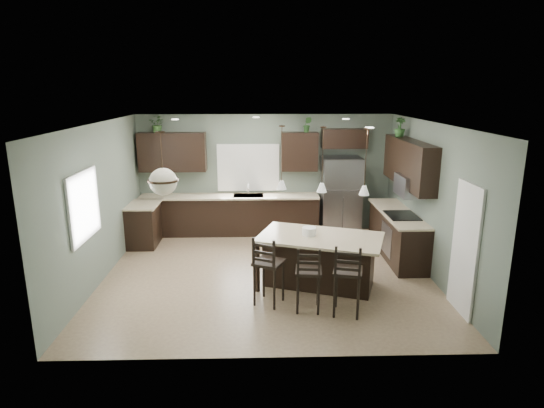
% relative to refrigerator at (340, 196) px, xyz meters
% --- Properties ---
extents(ground, '(6.00, 6.00, 0.00)m').
position_rel_refrigerator_xyz_m(ground, '(-1.76, -2.32, -0.93)').
color(ground, '#9E8466').
rests_on(ground, ground).
extents(pantry_door, '(0.04, 0.82, 2.04)m').
position_rel_refrigerator_xyz_m(pantry_door, '(1.22, -3.87, 0.09)').
color(pantry_door, white).
rests_on(pantry_door, ground).
extents(window_back, '(1.35, 0.02, 1.00)m').
position_rel_refrigerator_xyz_m(window_back, '(-2.16, 0.41, 0.62)').
color(window_back, white).
rests_on(window_back, room_shell).
extents(window_left, '(0.02, 1.10, 1.00)m').
position_rel_refrigerator_xyz_m(window_left, '(-4.74, -3.12, 0.62)').
color(window_left, white).
rests_on(window_left, room_shell).
extents(left_return_cabs, '(0.60, 0.90, 0.90)m').
position_rel_refrigerator_xyz_m(left_return_cabs, '(-4.46, -0.62, -0.48)').
color(left_return_cabs, black).
rests_on(left_return_cabs, ground).
extents(left_return_countertop, '(0.66, 0.96, 0.04)m').
position_rel_refrigerator_xyz_m(left_return_countertop, '(-4.44, -0.62, -0.01)').
color(left_return_countertop, beige).
rests_on(left_return_countertop, left_return_cabs).
extents(back_lower_cabs, '(4.20, 0.60, 0.90)m').
position_rel_refrigerator_xyz_m(back_lower_cabs, '(-2.61, 0.13, -0.48)').
color(back_lower_cabs, black).
rests_on(back_lower_cabs, ground).
extents(back_countertop, '(4.20, 0.66, 0.04)m').
position_rel_refrigerator_xyz_m(back_countertop, '(-2.61, 0.11, -0.01)').
color(back_countertop, beige).
rests_on(back_countertop, back_lower_cabs).
extents(sink_inset, '(0.70, 0.45, 0.01)m').
position_rel_refrigerator_xyz_m(sink_inset, '(-2.16, 0.11, 0.01)').
color(sink_inset, gray).
rests_on(sink_inset, back_countertop).
extents(faucet, '(0.02, 0.02, 0.28)m').
position_rel_refrigerator_xyz_m(faucet, '(-2.16, 0.08, 0.16)').
color(faucet, silver).
rests_on(faucet, back_countertop).
extents(back_upper_left, '(1.55, 0.34, 0.90)m').
position_rel_refrigerator_xyz_m(back_upper_left, '(-3.91, 0.26, 1.02)').
color(back_upper_left, black).
rests_on(back_upper_left, room_shell).
extents(back_upper_right, '(0.85, 0.34, 0.90)m').
position_rel_refrigerator_xyz_m(back_upper_right, '(-0.96, 0.26, 1.02)').
color(back_upper_right, black).
rests_on(back_upper_right, room_shell).
extents(fridge_header, '(1.05, 0.34, 0.45)m').
position_rel_refrigerator_xyz_m(fridge_header, '(0.09, 0.26, 1.32)').
color(fridge_header, black).
rests_on(fridge_header, room_shell).
extents(right_lower_cabs, '(0.60, 2.35, 0.90)m').
position_rel_refrigerator_xyz_m(right_lower_cabs, '(0.94, -1.45, -0.48)').
color(right_lower_cabs, black).
rests_on(right_lower_cabs, ground).
extents(right_countertop, '(0.66, 2.35, 0.04)m').
position_rel_refrigerator_xyz_m(right_countertop, '(0.92, -1.45, -0.01)').
color(right_countertop, beige).
rests_on(right_countertop, right_lower_cabs).
extents(cooktop, '(0.58, 0.75, 0.02)m').
position_rel_refrigerator_xyz_m(cooktop, '(0.92, -1.72, 0.02)').
color(cooktop, black).
rests_on(cooktop, right_countertop).
extents(wall_oven_front, '(0.01, 0.72, 0.60)m').
position_rel_refrigerator_xyz_m(wall_oven_front, '(0.64, -1.72, -0.48)').
color(wall_oven_front, gray).
rests_on(wall_oven_front, right_lower_cabs).
extents(right_upper_cabs, '(0.34, 2.35, 0.90)m').
position_rel_refrigerator_xyz_m(right_upper_cabs, '(1.07, -1.45, 1.02)').
color(right_upper_cabs, black).
rests_on(right_upper_cabs, room_shell).
extents(microwave, '(0.40, 0.75, 0.40)m').
position_rel_refrigerator_xyz_m(microwave, '(1.02, -1.72, 0.62)').
color(microwave, gray).
rests_on(microwave, right_upper_cabs).
extents(refrigerator, '(0.90, 0.74, 1.85)m').
position_rel_refrigerator_xyz_m(refrigerator, '(0.00, 0.00, 0.00)').
color(refrigerator, gray).
rests_on(refrigerator, ground).
extents(kitchen_island, '(2.35, 1.80, 0.92)m').
position_rel_refrigerator_xyz_m(kitchen_island, '(-0.85, -2.91, -0.46)').
color(kitchen_island, black).
rests_on(kitchen_island, ground).
extents(serving_dish, '(0.24, 0.24, 0.14)m').
position_rel_refrigerator_xyz_m(serving_dish, '(-1.04, -2.84, 0.07)').
color(serving_dish, white).
rests_on(serving_dish, kitchen_island).
extents(bar_stool_left, '(0.57, 0.57, 1.16)m').
position_rel_refrigerator_xyz_m(bar_stool_left, '(-1.75, -3.54, -0.35)').
color(bar_stool_left, black).
rests_on(bar_stool_left, ground).
extents(bar_stool_center, '(0.44, 0.44, 1.07)m').
position_rel_refrigerator_xyz_m(bar_stool_center, '(-1.15, -3.78, -0.39)').
color(bar_stool_center, black).
rests_on(bar_stool_center, ground).
extents(bar_stool_right, '(0.52, 0.52, 1.16)m').
position_rel_refrigerator_xyz_m(bar_stool_right, '(-0.57, -3.92, -0.35)').
color(bar_stool_right, black).
rests_on(bar_stool_right, ground).
extents(pendant_left, '(0.17, 0.17, 1.10)m').
position_rel_refrigerator_xyz_m(pendant_left, '(-1.51, -2.68, 1.32)').
color(pendant_left, white).
rests_on(pendant_left, room_shell).
extents(pendant_center, '(0.17, 0.17, 1.10)m').
position_rel_refrigerator_xyz_m(pendant_center, '(-0.85, -2.91, 1.32)').
color(pendant_center, white).
rests_on(pendant_center, room_shell).
extents(pendant_right, '(0.17, 0.17, 1.10)m').
position_rel_refrigerator_xyz_m(pendant_right, '(-0.19, -3.14, 1.32)').
color(pendant_right, white).
rests_on(pendant_right, room_shell).
extents(chandelier, '(0.45, 0.45, 0.96)m').
position_rel_refrigerator_xyz_m(chandelier, '(-3.32, -3.67, 1.40)').
color(chandelier, beige).
rests_on(chandelier, room_shell).
extents(plant_back_left, '(0.42, 0.39, 0.38)m').
position_rel_refrigerator_xyz_m(plant_back_left, '(-4.20, 0.23, 1.67)').
color(plant_back_left, '#2E5324').
rests_on(plant_back_left, back_upper_left).
extents(plant_back_right, '(0.23, 0.20, 0.35)m').
position_rel_refrigerator_xyz_m(plant_back_right, '(-0.79, 0.23, 1.65)').
color(plant_back_right, '#2D5B27').
rests_on(plant_back_right, back_upper_right).
extents(plant_right_wall, '(0.23, 0.23, 0.40)m').
position_rel_refrigerator_xyz_m(plant_right_wall, '(1.04, -0.81, 1.68)').
color(plant_right_wall, '#295424').
rests_on(plant_right_wall, right_upper_cabs).
extents(room_shell, '(6.00, 6.00, 6.00)m').
position_rel_refrigerator_xyz_m(room_shell, '(-1.76, -2.32, 0.77)').
color(room_shell, slate).
rests_on(room_shell, ground).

